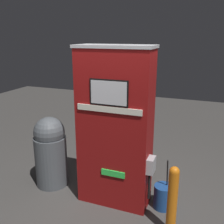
% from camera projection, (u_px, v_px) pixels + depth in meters
% --- Properties ---
extents(ground_plane, '(14.00, 14.00, 0.00)m').
position_uv_depth(ground_plane, '(109.00, 208.00, 3.70)').
color(ground_plane, '#423F3D').
extents(gas_pump, '(1.09, 0.46, 2.23)m').
position_uv_depth(gas_pump, '(115.00, 129.00, 3.56)').
color(gas_pump, maroon).
rests_on(gas_pump, ground_plane).
extents(safety_bollard, '(0.12, 0.12, 0.91)m').
position_uv_depth(safety_bollard, '(172.00, 200.00, 3.09)').
color(safety_bollard, orange).
rests_on(safety_bollard, ground_plane).
extents(trash_bin, '(0.51, 0.51, 1.14)m').
position_uv_depth(trash_bin, '(51.00, 151.00, 4.14)').
color(trash_bin, '#51565B').
rests_on(trash_bin, ground_plane).
extents(squeegee_bucket, '(0.26, 0.26, 0.76)m').
position_uv_depth(squeegee_bucket, '(163.00, 196.00, 3.66)').
color(squeegee_bucket, '#1E478C').
rests_on(squeegee_bucket, ground_plane).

